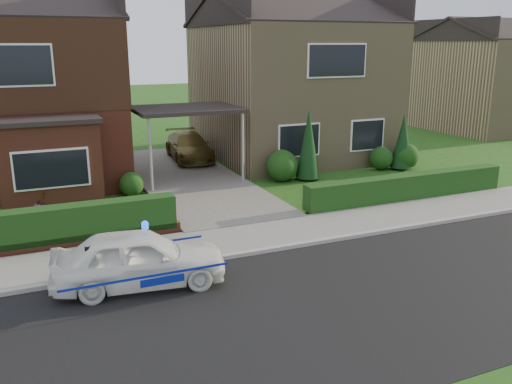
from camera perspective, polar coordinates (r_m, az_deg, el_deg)
ground at (r=11.34m, az=9.32°, el=-11.33°), size 120.00×120.00×0.00m
road at (r=11.34m, az=9.32°, el=-11.33°), size 60.00×6.00×0.02m
kerb at (r=13.74m, az=2.44°, el=-5.95°), size 60.00×0.16×0.12m
sidewalk at (r=14.63m, az=0.63°, el=-4.61°), size 60.00×2.00×0.10m
driveway at (r=20.84m, az=-7.17°, el=1.43°), size 3.80×12.00×0.12m
house_left at (r=22.37m, az=-24.36°, el=10.89°), size 7.50×9.53×7.25m
house_right at (r=25.21m, az=3.53°, el=12.24°), size 7.50×8.06×7.25m
carport_link at (r=20.33m, az=-7.38°, el=8.52°), size 3.80×3.00×2.77m
dwarf_wall at (r=14.57m, az=-22.85°, el=-5.42°), size 7.70×0.25×0.36m
hedge_left at (r=14.78m, az=-22.79°, el=-5.88°), size 7.50×0.55×0.90m
hedge_right at (r=18.62m, az=15.51°, el=-0.92°), size 7.50×0.55×0.80m
shrub_left_mid at (r=18.34m, az=-17.73°, el=0.80°), size 1.32×1.32×1.32m
shrub_left_near at (r=18.90m, az=-12.96°, el=0.81°), size 0.84×0.84×0.84m
shrub_right_near at (r=20.40m, az=2.74°, el=2.79°), size 1.20×1.20×1.20m
shrub_right_mid at (r=22.88m, az=13.03°, el=3.49°), size 0.96×0.96×0.96m
shrub_right_far at (r=23.24m, az=15.47°, el=3.66°), size 1.08×1.08×1.08m
conifer_a at (r=20.54m, az=5.52°, el=4.81°), size 0.90×0.90×2.60m
conifer_b at (r=23.01m, az=15.18°, el=4.99°), size 0.90×0.90×2.20m
neighbour_right at (r=35.50m, az=23.14°, el=10.27°), size 6.50×7.00×5.20m
police_car at (r=11.88m, az=-12.20°, el=-6.91°), size 3.37×3.82×1.41m
driveway_car at (r=23.91m, az=-7.07°, el=4.79°), size 1.91×4.05×1.14m
potted_plant_b at (r=17.73m, az=-21.71°, el=-1.04°), size 0.52×0.51×0.74m
potted_plant_c at (r=16.40m, az=-21.75°, el=-2.43°), size 0.49×0.49×0.69m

